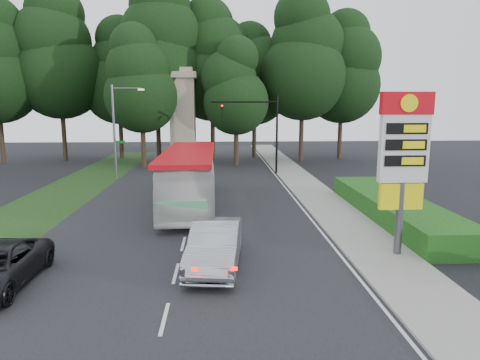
{
  "coord_description": "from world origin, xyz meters",
  "views": [
    {
      "loc": [
        1.67,
        -14.97,
        6.34
      ],
      "look_at": [
        2.84,
        8.47,
        2.2
      ],
      "focal_mm": 32.0,
      "sensor_mm": 36.0,
      "label": 1
    }
  ],
  "objects_px": {
    "traffic_signal_mast": "(263,123)",
    "streetlight_signs": "(117,127)",
    "monument": "(183,117)",
    "transit_bus": "(189,179)",
    "gas_station_pylon": "(404,152)",
    "sedan_silver": "(215,245)"
  },
  "relations": [
    {
      "from": "monument",
      "to": "gas_station_pylon",
      "type": "bearing_deg",
      "value": -68.2
    },
    {
      "from": "monument",
      "to": "transit_bus",
      "type": "height_order",
      "value": "monument"
    },
    {
      "from": "transit_bus",
      "to": "sedan_silver",
      "type": "bearing_deg",
      "value": -82.14
    },
    {
      "from": "streetlight_signs",
      "to": "transit_bus",
      "type": "xyz_separation_m",
      "value": [
        6.81,
        -10.49,
        -2.68
      ]
    },
    {
      "from": "traffic_signal_mast",
      "to": "sedan_silver",
      "type": "relative_size",
      "value": 1.35
    },
    {
      "from": "traffic_signal_mast",
      "to": "transit_bus",
      "type": "distance_m",
      "value": 14.09
    },
    {
      "from": "traffic_signal_mast",
      "to": "sedan_silver",
      "type": "bearing_deg",
      "value": -100.39
    },
    {
      "from": "traffic_signal_mast",
      "to": "transit_bus",
      "type": "bearing_deg",
      "value": -115.15
    },
    {
      "from": "sedan_silver",
      "to": "streetlight_signs",
      "type": "bearing_deg",
      "value": 118.14
    },
    {
      "from": "transit_bus",
      "to": "gas_station_pylon",
      "type": "bearing_deg",
      "value": -46.82
    },
    {
      "from": "transit_bus",
      "to": "monument",
      "type": "bearing_deg",
      "value": 94.25
    },
    {
      "from": "gas_station_pylon",
      "to": "traffic_signal_mast",
      "type": "relative_size",
      "value": 0.95
    },
    {
      "from": "traffic_signal_mast",
      "to": "gas_station_pylon",
      "type": "bearing_deg",
      "value": -80.91
    },
    {
      "from": "gas_station_pylon",
      "to": "streetlight_signs",
      "type": "height_order",
      "value": "streetlight_signs"
    },
    {
      "from": "streetlight_signs",
      "to": "sedan_silver",
      "type": "bearing_deg",
      "value": -67.81
    },
    {
      "from": "transit_bus",
      "to": "sedan_silver",
      "type": "xyz_separation_m",
      "value": [
        1.68,
        -10.31,
        -0.88
      ]
    },
    {
      "from": "traffic_signal_mast",
      "to": "streetlight_signs",
      "type": "distance_m",
      "value": 12.83
    },
    {
      "from": "traffic_signal_mast",
      "to": "monument",
      "type": "relative_size",
      "value": 0.72
    },
    {
      "from": "gas_station_pylon",
      "to": "transit_bus",
      "type": "distance_m",
      "value": 13.63
    },
    {
      "from": "streetlight_signs",
      "to": "monument",
      "type": "height_order",
      "value": "monument"
    },
    {
      "from": "traffic_signal_mast",
      "to": "sedan_silver",
      "type": "distance_m",
      "value": 23.48
    },
    {
      "from": "traffic_signal_mast",
      "to": "monument",
      "type": "bearing_deg",
      "value": 142.0
    }
  ]
}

